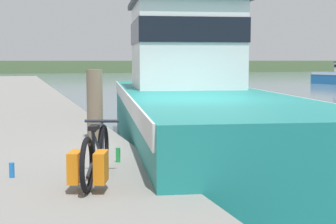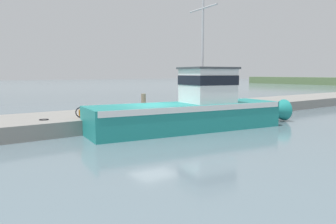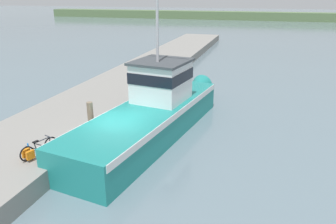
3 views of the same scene
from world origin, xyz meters
name	(u,v)px [view 2 (image 2 of 3)]	position (x,y,z in m)	size (l,w,h in m)	color
ground_plane	(152,131)	(0.00, 0.00, 0.00)	(320.00, 320.00, 0.00)	slate
dock_pier	(120,117)	(-3.77, 0.00, 0.41)	(5.31, 80.00, 0.82)	gray
fishing_boat_main	(196,108)	(0.93, 2.55, 1.25)	(4.87, 14.01, 8.22)	teal
bicycle_touring	(88,112)	(-2.16, -2.97, 1.13)	(0.76, 1.62, 0.68)	black
mooring_post	(143,104)	(-1.62, 0.47, 1.45)	(0.29, 0.29, 1.26)	#756651
hose_coil	(44,120)	(-2.57, -5.30, 0.84)	(0.50, 0.50, 0.04)	black
water_bottle_by_bike	(92,113)	(-3.06, -2.33, 0.91)	(0.06, 0.06, 0.18)	blue
water_bottle_on_curb	(111,115)	(-1.64, -1.76, 0.92)	(0.06, 0.06, 0.20)	green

